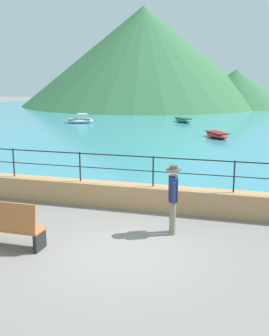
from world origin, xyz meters
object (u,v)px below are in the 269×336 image
(boat_2, at_px, (217,135))
(boat_0, at_px, (183,120))
(person_walking, at_px, (173,196))
(boat_4, at_px, (80,120))
(bench_main, at_px, (6,225))

(boat_2, bearing_deg, boat_0, 113.00)
(person_walking, bearing_deg, boat_4, 118.58)
(bench_main, distance_m, boat_0, 26.49)
(person_walking, relative_size, boat_2, 0.72)
(person_walking, distance_m, boat_2, 16.40)
(boat_0, relative_size, boat_4, 0.97)
(person_walking, bearing_deg, boat_2, 90.97)
(boat_0, bearing_deg, person_walking, -81.32)
(person_walking, height_order, boat_2, person_walking)
(bench_main, bearing_deg, person_walking, 28.80)
(person_walking, xyz_separation_m, boat_2, (-0.28, 16.38, -0.72))
(boat_0, bearing_deg, boat_2, -67.00)
(person_walking, bearing_deg, boat_0, 98.68)
(bench_main, distance_m, boat_4, 24.93)
(boat_2, distance_m, boat_4, 12.62)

